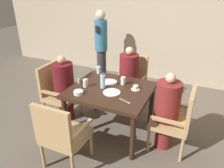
{
  "coord_description": "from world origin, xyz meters",
  "views": [
    {
      "loc": [
        1.15,
        -2.5,
        2.11
      ],
      "look_at": [
        0.0,
        0.05,
        0.77
      ],
      "focal_mm": 35.0,
      "sensor_mm": 36.0,
      "label": 1
    }
  ],
  "objects": [
    {
      "name": "ground_plane",
      "position": [
        0.0,
        0.0,
        0.0
      ],
      "size": [
        16.0,
        16.0,
        0.0
      ],
      "primitive_type": "plane",
      "color": "#60564C"
    },
    {
      "name": "wall_back",
      "position": [
        0.0,
        2.24,
        1.4
      ],
      "size": [
        8.0,
        0.06,
        2.8
      ],
      "color": "tan",
      "rests_on": "ground_plane"
    },
    {
      "name": "fork_beside_plate",
      "position": [
        0.33,
        -0.25,
        0.72
      ],
      "size": [
        0.17,
        0.07,
        0.0
      ],
      "color": "silver",
      "rests_on": "dining_table"
    },
    {
      "name": "plate_main_right",
      "position": [
        -0.1,
        0.17,
        0.73
      ],
      "size": [
        0.24,
        0.24,
        0.01
      ],
      "color": "white",
      "rests_on": "dining_table"
    },
    {
      "name": "bowl_small",
      "position": [
        -0.32,
        -0.33,
        0.74
      ],
      "size": [
        0.13,
        0.13,
        0.05
      ],
      "color": "white",
      "rests_on": "dining_table"
    },
    {
      "name": "chair_right_side",
      "position": [
        0.95,
        0.0,
        0.49
      ],
      "size": [
        0.49,
        0.49,
        0.92
      ],
      "color": "tan",
      "rests_on": "ground_plane"
    },
    {
      "name": "standing_host",
      "position": [
        -0.94,
        1.57,
        0.84
      ],
      "size": [
        0.27,
        0.3,
        1.57
      ],
      "color": "#2D2D33",
      "rests_on": "ground_plane"
    },
    {
      "name": "glass_tall_mid",
      "position": [
        -0.35,
        -0.1,
        0.78
      ],
      "size": [
        0.07,
        0.07,
        0.12
      ],
      "color": "silver",
      "rests_on": "dining_table"
    },
    {
      "name": "glass_tall_near",
      "position": [
        0.11,
        0.2,
        0.78
      ],
      "size": [
        0.07,
        0.07,
        0.12
      ],
      "color": "silver",
      "rests_on": "dining_table"
    },
    {
      "name": "chair_far_side",
      "position": [
        0.0,
        0.88,
        0.49
      ],
      "size": [
        0.49,
        0.49,
        0.92
      ],
      "color": "tan",
      "rests_on": "ground_plane"
    },
    {
      "name": "chair_near_corner",
      "position": [
        -0.22,
        -0.88,
        0.49
      ],
      "size": [
        0.49,
        0.49,
        0.92
      ],
      "color": "tan",
      "rests_on": "ground_plane"
    },
    {
      "name": "diner_in_right_chair",
      "position": [
        0.81,
        0.0,
        0.56
      ],
      "size": [
        0.32,
        0.32,
        1.1
      ],
      "color": "maroon",
      "rests_on": "ground_plane"
    },
    {
      "name": "glass_tall_far",
      "position": [
        -0.41,
        0.43,
        0.78
      ],
      "size": [
        0.07,
        0.07,
        0.12
      ],
      "color": "silver",
      "rests_on": "dining_table"
    },
    {
      "name": "chair_left_side",
      "position": [
        -0.95,
        0.0,
        0.49
      ],
      "size": [
        0.49,
        0.49,
        0.92
      ],
      "color": "tan",
      "rests_on": "ground_plane"
    },
    {
      "name": "pepper_shaker",
      "position": [
        -0.47,
        -0.03,
        0.75
      ],
      "size": [
        0.03,
        0.03,
        0.07
      ],
      "color": "#4C3D2D",
      "rests_on": "dining_table"
    },
    {
      "name": "diner_in_left_chair",
      "position": [
        -0.81,
        0.0,
        0.56
      ],
      "size": [
        0.32,
        0.32,
        1.1
      ],
      "color": "#5B1419",
      "rests_on": "ground_plane"
    },
    {
      "name": "water_bottle",
      "position": [
        -0.11,
        -0.02,
        0.82
      ],
      "size": [
        0.07,
        0.07,
        0.22
      ],
      "color": "silver",
      "rests_on": "dining_table"
    },
    {
      "name": "teacup_with_saucer",
      "position": [
        0.33,
        0.12,
        0.75
      ],
      "size": [
        0.12,
        0.12,
        0.06
      ],
      "color": "white",
      "rests_on": "dining_table"
    },
    {
      "name": "plate_main_left",
      "position": [
        0.07,
        -0.11,
        0.73
      ],
      "size": [
        0.24,
        0.24,
        0.01
      ],
      "color": "white",
      "rests_on": "dining_table"
    },
    {
      "name": "diner_in_far_chair",
      "position": [
        -0.0,
        0.74,
        0.58
      ],
      "size": [
        0.32,
        0.32,
        1.13
      ],
      "color": "maroon",
      "rests_on": "ground_plane"
    },
    {
      "name": "dining_table",
      "position": [
        0.0,
        0.0,
        0.63
      ],
      "size": [
        1.12,
        0.99,
        0.72
      ],
      "color": "#331E14",
      "rests_on": "ground_plane"
    },
    {
      "name": "salt_shaker",
      "position": [
        -0.5,
        -0.03,
        0.76
      ],
      "size": [
        0.03,
        0.03,
        0.07
      ],
      "color": "white",
      "rests_on": "dining_table"
    }
  ]
}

